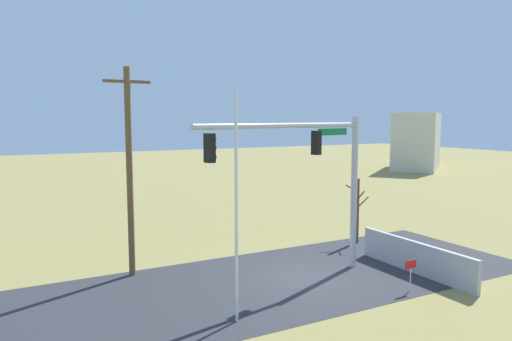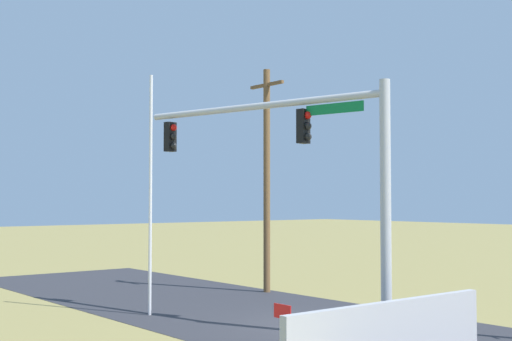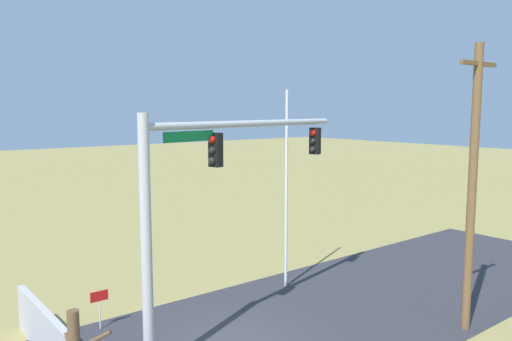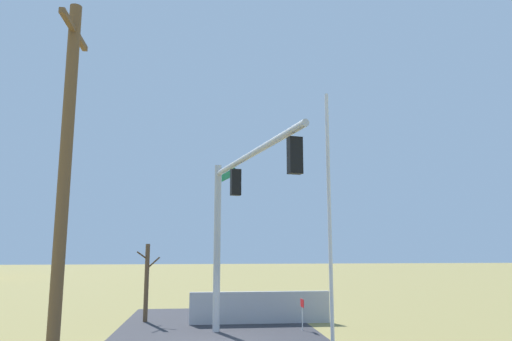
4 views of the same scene
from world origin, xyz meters
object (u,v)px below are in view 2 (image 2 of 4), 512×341
flagpole (150,194)px  utility_pole (267,176)px  signal_mast (308,157)px  open_sign (282,318)px

flagpole → utility_pole: size_ratio=0.86×
signal_mast → open_sign: 5.33m
signal_mast → utility_pole: bearing=148.6°
signal_mast → flagpole: 5.36m
utility_pole → flagpole: bearing=-73.5°
signal_mast → open_sign: (2.24, -2.93, -3.85)m
flagpole → open_sign: size_ratio=6.12×
utility_pole → open_sign: size_ratio=7.10×
utility_pole → open_sign: (8.87, -6.97, -3.59)m
utility_pole → open_sign: bearing=-38.2°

